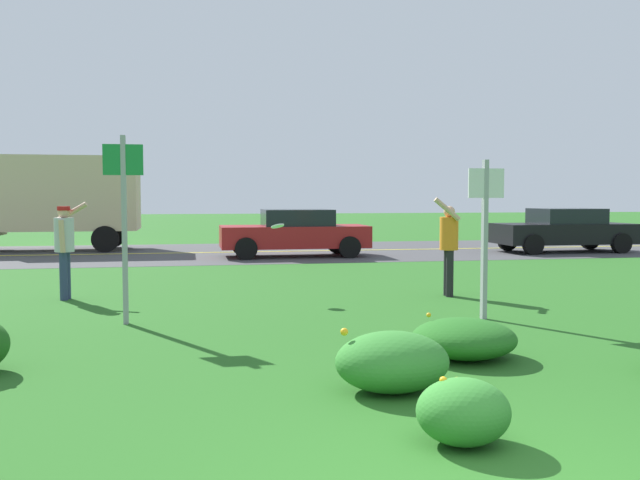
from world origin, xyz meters
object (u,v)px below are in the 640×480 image
(frisbee_white, at_px, (278,226))
(sign_post_near_path, at_px, (124,211))
(sign_post_by_roadside, at_px, (485,223))
(box_truck_tan, at_px, (41,198))
(car_black_leftmost, at_px, (564,230))
(person_catcher_orange_shirt, at_px, (449,242))
(car_red_center_left, at_px, (295,232))
(person_thrower_red_cap_gray_shirt, at_px, (65,242))

(frisbee_white, bearing_deg, sign_post_near_path, -140.41)
(sign_post_by_roadside, bearing_deg, sign_post_near_path, 173.61)
(sign_post_by_roadside, bearing_deg, box_truck_tan, 121.80)
(sign_post_by_roadside, bearing_deg, frisbee_white, 136.60)
(car_black_leftmost, bearing_deg, sign_post_by_roadside, -125.20)
(person_catcher_orange_shirt, distance_m, frisbee_white, 3.18)
(sign_post_by_roadside, relative_size, car_black_leftmost, 0.53)
(sign_post_by_roadside, distance_m, car_red_center_left, 11.27)
(car_black_leftmost, distance_m, box_truck_tan, 17.64)
(box_truck_tan, bearing_deg, car_red_center_left, -25.16)
(sign_post_near_path, relative_size, sign_post_by_roadside, 1.14)
(sign_post_near_path, distance_m, car_black_leftmost, 16.92)
(person_catcher_orange_shirt, height_order, frisbee_white, person_catcher_orange_shirt)
(person_catcher_orange_shirt, bearing_deg, box_truck_tan, 127.34)
(frisbee_white, relative_size, car_red_center_left, 0.06)
(person_catcher_orange_shirt, distance_m, car_red_center_left, 8.97)
(frisbee_white, distance_m, box_truck_tan, 13.97)
(car_black_leftmost, relative_size, car_red_center_left, 1.00)
(car_red_center_left, bearing_deg, car_black_leftmost, 0.00)
(frisbee_white, bearing_deg, person_catcher_orange_shirt, -5.43)
(person_catcher_orange_shirt, relative_size, frisbee_white, 7.31)
(sign_post_near_path, xyz_separation_m, car_black_leftmost, (13.17, 10.59, -0.91))
(person_thrower_red_cap_gray_shirt, relative_size, person_catcher_orange_shirt, 0.96)
(car_black_leftmost, bearing_deg, sign_post_near_path, -141.19)
(person_catcher_orange_shirt, bearing_deg, frisbee_white, 174.57)
(person_thrower_red_cap_gray_shirt, distance_m, car_black_leftmost, 16.49)
(car_black_leftmost, xyz_separation_m, car_red_center_left, (-9.06, 0.00, 0.00))
(person_catcher_orange_shirt, height_order, box_truck_tan, box_truck_tan)
(person_catcher_orange_shirt, xyz_separation_m, car_black_leftmost, (7.54, 8.84, -0.27))
(person_thrower_red_cap_gray_shirt, distance_m, box_truck_tan, 12.10)
(person_catcher_orange_shirt, bearing_deg, sign_post_near_path, -162.70)
(frisbee_white, height_order, car_black_leftmost, car_black_leftmost)
(box_truck_tan, bearing_deg, sign_post_by_roadside, -58.20)
(person_thrower_red_cap_gray_shirt, relative_size, car_red_center_left, 0.39)
(sign_post_near_path, relative_size, frisbee_white, 10.86)
(sign_post_by_roadside, relative_size, frisbee_white, 9.56)
(person_thrower_red_cap_gray_shirt, height_order, car_red_center_left, person_thrower_red_cap_gray_shirt)
(car_black_leftmost, bearing_deg, car_red_center_left, 180.00)
(person_catcher_orange_shirt, bearing_deg, sign_post_by_roadside, -98.57)
(person_catcher_orange_shirt, xyz_separation_m, box_truck_tan, (-9.65, 12.65, 0.79))
(person_catcher_orange_shirt, bearing_deg, person_thrower_red_cap_gray_shirt, 172.65)
(sign_post_by_roadside, height_order, box_truck_tan, box_truck_tan)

